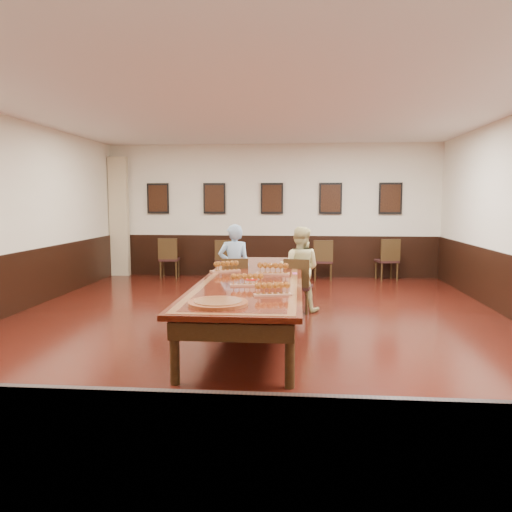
# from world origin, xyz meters

# --- Properties ---
(floor) EXTENTS (8.00, 10.00, 0.02)m
(floor) POSITION_xyz_m (0.00, 0.00, -0.01)
(floor) COLOR black
(floor) RESTS_ON ground
(ceiling) EXTENTS (8.00, 10.00, 0.02)m
(ceiling) POSITION_xyz_m (0.00, 0.00, 3.21)
(ceiling) COLOR white
(ceiling) RESTS_ON floor
(wall_back) EXTENTS (8.00, 0.02, 3.20)m
(wall_back) POSITION_xyz_m (0.00, 5.01, 1.60)
(wall_back) COLOR beige
(wall_back) RESTS_ON floor
(wall_front) EXTENTS (8.00, 0.02, 3.20)m
(wall_front) POSITION_xyz_m (0.00, -5.01, 1.60)
(wall_front) COLOR beige
(wall_front) RESTS_ON floor
(chair_man) EXTENTS (0.50, 0.53, 0.92)m
(chair_man) POSITION_xyz_m (-0.40, 1.03, 0.46)
(chair_man) COLOR black
(chair_man) RESTS_ON floor
(chair_woman) EXTENTS (0.51, 0.54, 0.91)m
(chair_woman) POSITION_xyz_m (0.66, 1.11, 0.45)
(chair_woman) COLOR black
(chair_woman) RESTS_ON floor
(spare_chair_a) EXTENTS (0.49, 0.53, 0.96)m
(spare_chair_a) POSITION_xyz_m (-2.43, 4.53, 0.48)
(spare_chair_a) COLOR black
(spare_chair_a) RESTS_ON floor
(spare_chair_b) EXTENTS (0.51, 0.54, 0.93)m
(spare_chair_b) POSITION_xyz_m (-1.12, 4.58, 0.46)
(spare_chair_b) COLOR black
(spare_chair_b) RESTS_ON floor
(spare_chair_c) EXTENTS (0.46, 0.50, 0.95)m
(spare_chair_c) POSITION_xyz_m (1.22, 4.51, 0.47)
(spare_chair_c) COLOR black
(spare_chair_c) RESTS_ON floor
(spare_chair_d) EXTENTS (0.54, 0.58, 0.97)m
(spare_chair_d) POSITION_xyz_m (2.70, 4.62, 0.49)
(spare_chair_d) COLOR black
(spare_chair_d) RESTS_ON floor
(person_man) EXTENTS (0.59, 0.44, 1.46)m
(person_man) POSITION_xyz_m (-0.42, 1.12, 0.73)
(person_man) COLOR teal
(person_man) RESTS_ON floor
(person_woman) EXTENTS (0.80, 0.68, 1.42)m
(person_woman) POSITION_xyz_m (0.68, 1.20, 0.71)
(person_woman) COLOR beige
(person_woman) RESTS_ON floor
(pink_phone) EXTENTS (0.08, 0.14, 0.01)m
(pink_phone) POSITION_xyz_m (0.60, 0.36, 0.76)
(pink_phone) COLOR #D7479B
(pink_phone) RESTS_ON conference_table
(curtain) EXTENTS (0.45, 0.18, 2.90)m
(curtain) POSITION_xyz_m (-3.75, 4.82, 1.45)
(curtain) COLOR tan
(curtain) RESTS_ON floor
(wainscoting) EXTENTS (8.00, 10.00, 1.00)m
(wainscoting) POSITION_xyz_m (0.00, 0.00, 0.50)
(wainscoting) COLOR black
(wainscoting) RESTS_ON floor
(conference_table) EXTENTS (1.40, 5.00, 0.76)m
(conference_table) POSITION_xyz_m (0.00, 0.00, 0.61)
(conference_table) COLOR black
(conference_table) RESTS_ON floor
(posters) EXTENTS (6.14, 0.04, 0.74)m
(posters) POSITION_xyz_m (0.00, 4.94, 1.90)
(posters) COLOR black
(posters) RESTS_ON wall_back
(flight_a) EXTENTS (0.47, 0.35, 0.17)m
(flight_a) POSITION_xyz_m (-0.47, 0.46, 0.83)
(flight_a) COLOR #8F593C
(flight_a) RESTS_ON conference_table
(flight_b) EXTENTS (0.51, 0.21, 0.18)m
(flight_b) POSITION_xyz_m (0.28, 0.24, 0.84)
(flight_b) COLOR #8F593C
(flight_b) RESTS_ON conference_table
(flight_c) EXTENTS (0.46, 0.21, 0.17)m
(flight_c) POSITION_xyz_m (-0.00, -0.77, 0.83)
(flight_c) COLOR #8F593C
(flight_c) RESTS_ON conference_table
(flight_d) EXTENTS (0.46, 0.24, 0.16)m
(flight_d) POSITION_xyz_m (0.36, -1.42, 0.83)
(flight_d) COLOR #8F593C
(flight_d) RESTS_ON conference_table
(red_plate_grp) EXTENTS (0.18, 0.18, 0.02)m
(red_plate_grp) POSITION_xyz_m (-0.00, -0.25, 0.76)
(red_plate_grp) COLOR red
(red_plate_grp) RESTS_ON conference_table
(carved_platter) EXTENTS (0.81, 0.81, 0.05)m
(carved_platter) POSITION_xyz_m (-0.19, -1.98, 0.77)
(carved_platter) COLOR #632A13
(carved_platter) RESTS_ON conference_table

